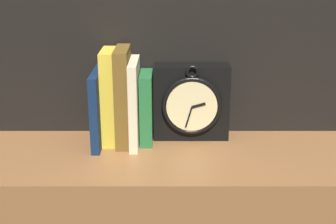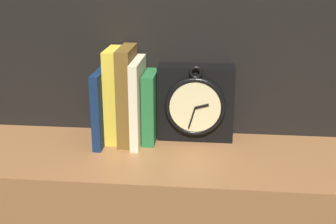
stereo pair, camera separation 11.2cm
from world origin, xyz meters
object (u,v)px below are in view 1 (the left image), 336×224
(book_slot3_cream, at_px, (134,103))
(clock, at_px, (191,102))
(book_slot2_brown, at_px, (123,97))
(book_slot0_navy, at_px, (98,108))
(book_slot1_yellow, at_px, (110,97))
(book_slot4_green, at_px, (146,108))

(book_slot3_cream, bearing_deg, clock, 14.45)
(book_slot2_brown, bearing_deg, book_slot3_cream, -15.28)
(book_slot0_navy, distance_m, book_slot2_brown, 0.07)
(book_slot0_navy, bearing_deg, book_slot2_brown, 10.72)
(clock, distance_m, book_slot0_navy, 0.24)
(book_slot0_navy, height_order, book_slot2_brown, book_slot2_brown)
(book_slot2_brown, xyz_separation_m, book_slot3_cream, (0.03, -0.01, -0.01))
(book_slot0_navy, bearing_deg, clock, 9.89)
(book_slot1_yellow, bearing_deg, book_slot2_brown, -15.00)
(book_slot0_navy, xyz_separation_m, book_slot4_green, (0.12, 0.02, -0.01))
(book_slot0_navy, xyz_separation_m, book_slot1_yellow, (0.03, 0.02, 0.02))
(clock, relative_size, book_slot3_cream, 0.94)
(book_slot1_yellow, relative_size, book_slot4_green, 1.33)
(book_slot1_yellow, distance_m, book_slot3_cream, 0.07)
(book_slot0_navy, height_order, book_slot1_yellow, book_slot1_yellow)
(clock, relative_size, book_slot0_navy, 1.07)
(book_slot2_brown, bearing_deg, clock, 9.59)
(clock, xyz_separation_m, book_slot3_cream, (-0.15, -0.04, 0.01))
(book_slot2_brown, distance_m, book_slot4_green, 0.07)
(book_slot3_cream, distance_m, book_slot4_green, 0.04)
(book_slot0_navy, relative_size, book_slot2_brown, 0.78)
(book_slot3_cream, bearing_deg, book_slot0_navy, -177.50)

